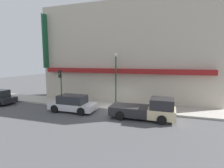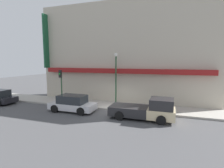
{
  "view_description": "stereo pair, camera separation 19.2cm",
  "coord_description": "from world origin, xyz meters",
  "px_view_note": "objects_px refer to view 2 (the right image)",
  "views": [
    {
      "loc": [
        5.03,
        -15.14,
        4.62
      ],
      "look_at": [
        -0.41,
        1.26,
        2.37
      ],
      "focal_mm": 28.0,
      "sensor_mm": 36.0,
      "label": 1
    },
    {
      "loc": [
        5.21,
        -15.08,
        4.62
      ],
      "look_at": [
        -0.41,
        1.26,
        2.37
      ],
      "focal_mm": 28.0,
      "sensor_mm": 36.0,
      "label": 2
    }
  ],
  "objects_px": {
    "street_lamp": "(116,72)",
    "pickup_truck": "(146,110)",
    "parked_car": "(72,103)",
    "traffic_light": "(61,80)",
    "fire_hydrant": "(87,101)"
  },
  "relations": [
    {
      "from": "street_lamp",
      "to": "pickup_truck",
      "type": "bearing_deg",
      "value": -43.71
    },
    {
      "from": "parked_car",
      "to": "traffic_light",
      "type": "height_order",
      "value": "traffic_light"
    },
    {
      "from": "pickup_truck",
      "to": "fire_hydrant",
      "type": "xyz_separation_m",
      "value": [
        -6.39,
        2.04,
        -0.25
      ]
    },
    {
      "from": "pickup_truck",
      "to": "traffic_light",
      "type": "relative_size",
      "value": 1.46
    },
    {
      "from": "fire_hydrant",
      "to": "traffic_light",
      "type": "relative_size",
      "value": 0.2
    },
    {
      "from": "street_lamp",
      "to": "traffic_light",
      "type": "distance_m",
      "value": 5.95
    },
    {
      "from": "fire_hydrant",
      "to": "traffic_light",
      "type": "distance_m",
      "value": 3.64
    },
    {
      "from": "parked_car",
      "to": "fire_hydrant",
      "type": "relative_size",
      "value": 6.15
    },
    {
      "from": "parked_car",
      "to": "street_lamp",
      "type": "distance_m",
      "value": 5.44
    },
    {
      "from": "street_lamp",
      "to": "traffic_light",
      "type": "height_order",
      "value": "street_lamp"
    },
    {
      "from": "parked_car",
      "to": "traffic_light",
      "type": "relative_size",
      "value": 1.22
    },
    {
      "from": "pickup_truck",
      "to": "parked_car",
      "type": "xyz_separation_m",
      "value": [
        -6.78,
        0.0,
        -0.03
      ]
    },
    {
      "from": "pickup_truck",
      "to": "traffic_light",
      "type": "xyz_separation_m",
      "value": [
        -9.36,
        1.98,
        1.84
      ]
    },
    {
      "from": "pickup_truck",
      "to": "traffic_light",
      "type": "distance_m",
      "value": 9.75
    },
    {
      "from": "parked_car",
      "to": "traffic_light",
      "type": "xyz_separation_m",
      "value": [
        -2.58,
        1.98,
        1.87
      ]
    }
  ]
}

